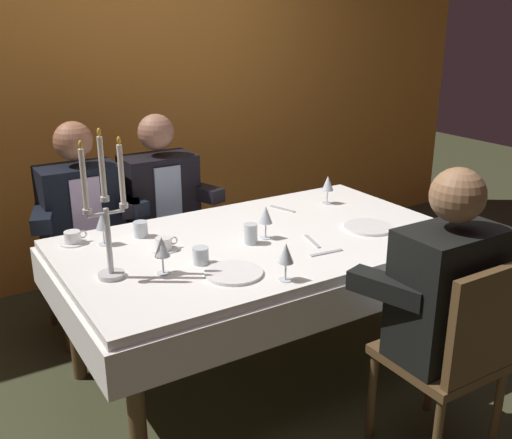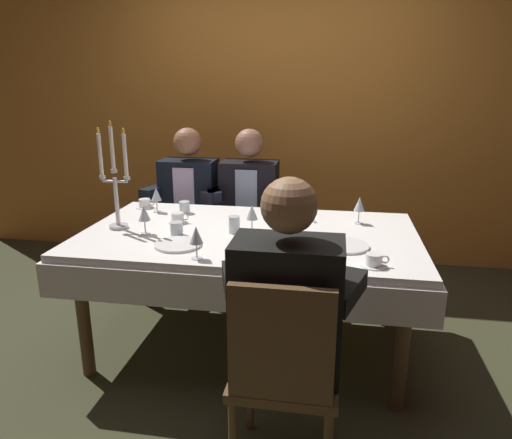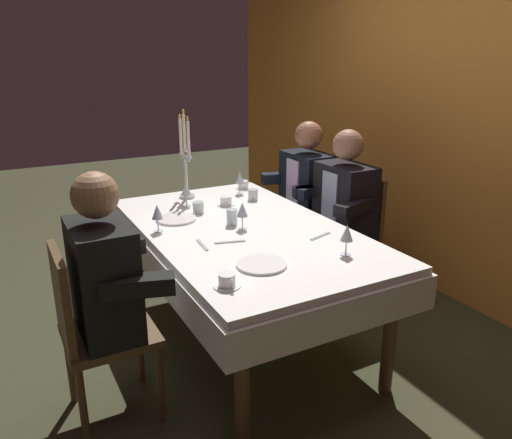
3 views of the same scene
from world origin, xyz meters
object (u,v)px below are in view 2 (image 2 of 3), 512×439
(candelabra, at_px, (115,185))
(wine_glass_3, at_px, (196,236))
(wine_glass_0, at_px, (156,195))
(coffee_cup_1, at_px, (145,204))
(seated_diner_1, at_px, (250,196))
(dinner_plate_1, at_px, (178,245))
(seated_diner_0, at_px, (190,194))
(dinner_plate_0, at_px, (345,246))
(wine_glass_4, at_px, (252,213))
(dining_table, at_px, (249,251))
(coffee_cup_0, at_px, (178,218))
(wine_glass_1, at_px, (144,214))
(water_tumbler_0, at_px, (234,225))
(coffee_cup_2, at_px, (374,261))
(water_tumbler_2, at_px, (185,207))
(seated_diner_2, at_px, (287,307))
(water_tumbler_1, at_px, (177,228))
(wine_glass_2, at_px, (359,205))

(candelabra, xyz_separation_m, wine_glass_3, (0.60, -0.40, -0.14))
(wine_glass_0, bearing_deg, coffee_cup_1, 143.20)
(seated_diner_1, bearing_deg, dinner_plate_1, -97.92)
(seated_diner_0, bearing_deg, dinner_plate_0, -42.11)
(wine_glass_0, relative_size, wine_glass_4, 1.00)
(dinner_plate_0, bearing_deg, wine_glass_4, 163.00)
(dining_table, height_order, coffee_cup_0, coffee_cup_0)
(coffee_cup_1, xyz_separation_m, seated_diner_1, (0.64, 0.48, -0.03))
(dinner_plate_1, xyz_separation_m, wine_glass_1, (-0.25, 0.16, 0.11))
(wine_glass_3, height_order, water_tumbler_0, wine_glass_3)
(candelabra, height_order, seated_diner_0, candelabra)
(coffee_cup_0, height_order, seated_diner_1, seated_diner_1)
(coffee_cup_2, bearing_deg, wine_glass_1, 167.20)
(wine_glass_0, distance_m, water_tumbler_2, 0.20)
(water_tumbler_2, bearing_deg, seated_diner_2, -56.57)
(water_tumbler_0, distance_m, coffee_cup_1, 0.85)
(water_tumbler_1, bearing_deg, wine_glass_1, -176.44)
(seated_diner_1, bearing_deg, seated_diner_0, 180.00)
(wine_glass_0, bearing_deg, water_tumbler_1, -57.08)
(dining_table, distance_m, dinner_plate_0, 0.58)
(wine_glass_0, height_order, water_tumbler_2, wine_glass_0)
(dinner_plate_1, relative_size, wine_glass_2, 1.51)
(dining_table, distance_m, seated_diner_1, 0.91)
(wine_glass_1, xyz_separation_m, water_tumbler_1, (0.18, 0.01, -0.08))
(dining_table, xyz_separation_m, water_tumbler_0, (-0.08, -0.03, 0.17))
(seated_diner_0, distance_m, seated_diner_1, 0.47)
(wine_glass_1, height_order, coffee_cup_2, wine_glass_1)
(coffee_cup_0, bearing_deg, water_tumbler_1, -72.71)
(water_tumbler_1, height_order, coffee_cup_0, water_tumbler_1)
(seated_diner_2, bearing_deg, dinner_plate_0, 72.31)
(coffee_cup_2, bearing_deg, wine_glass_0, 151.29)
(seated_diner_2, bearing_deg, water_tumbler_0, 114.60)
(coffee_cup_2, bearing_deg, water_tumbler_0, 152.80)
(wine_glass_3, distance_m, water_tumbler_2, 0.86)
(dinner_plate_0, height_order, coffee_cup_0, coffee_cup_0)
(dinner_plate_1, relative_size, coffee_cup_2, 1.87)
(seated_diner_0, bearing_deg, water_tumbler_1, -76.56)
(seated_diner_1, bearing_deg, water_tumbler_0, -85.03)
(dinner_plate_0, height_order, coffee_cup_2, coffee_cup_2)
(wine_glass_3, height_order, coffee_cup_1, wine_glass_3)
(wine_glass_4, distance_m, water_tumbler_0, 0.12)
(dinner_plate_0, bearing_deg, water_tumbler_0, 167.42)
(dining_table, distance_m, seated_diner_0, 1.09)
(dining_table, distance_m, dinner_plate_1, 0.46)
(water_tumbler_0, bearing_deg, coffee_cup_0, 159.84)
(wine_glass_4, height_order, seated_diner_0, seated_diner_0)
(dinner_plate_0, bearing_deg, seated_diner_1, 123.42)
(water_tumbler_1, bearing_deg, water_tumbler_0, 16.36)
(candelabra, xyz_separation_m, water_tumbler_1, (0.38, -0.07, -0.22))
(dining_table, xyz_separation_m, coffee_cup_0, (-0.46, 0.11, 0.15))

